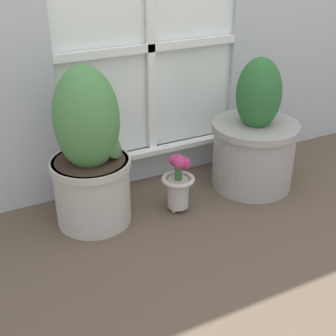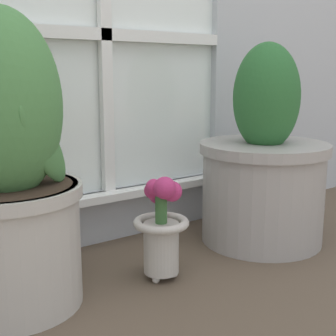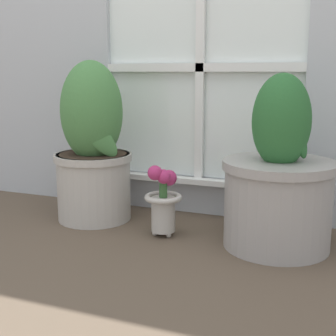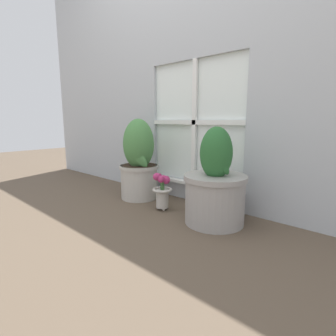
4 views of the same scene
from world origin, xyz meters
The scene contains 5 objects.
ground_plane centered at (0.00, 0.00, 0.00)m, with size 10.00×10.00×0.00m, color brown.
wall_with_window centered at (0.00, 0.53, 1.27)m, with size 4.40×0.10×2.50m.
potted_plant_left centered at (-0.39, 0.26, 0.31)m, with size 0.33×0.33×0.68m.
potted_plant_right centered at (0.40, 0.22, 0.24)m, with size 0.41×0.41×0.63m.
flower_vase centered at (-0.03, 0.17, 0.15)m, with size 0.15×0.15×0.29m.
Camera 4 is at (1.28, -1.20, 0.67)m, focal length 28.00 mm.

